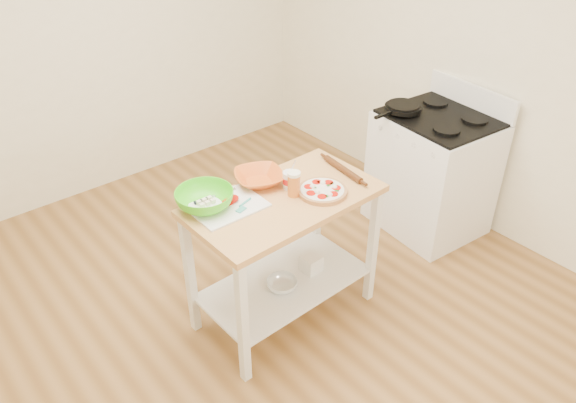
{
  "coord_description": "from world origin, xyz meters",
  "views": [
    {
      "loc": [
        -1.57,
        -2.13,
        2.65
      ],
      "look_at": [
        0.23,
        0.04,
        0.79
      ],
      "focal_mm": 35.0,
      "sensor_mm": 36.0,
      "label": 1
    }
  ],
  "objects_px": {
    "skillet": "(402,108)",
    "shelf_glass_bowl": "(282,284)",
    "prep_island": "(284,233)",
    "rolling_pin": "(343,169)",
    "orange_bowl": "(259,178)",
    "shelf_bin": "(311,263)",
    "yogurt_tub": "(290,180)",
    "gas_stove": "(432,172)",
    "pizza": "(322,191)",
    "cutting_board": "(227,205)",
    "knife": "(209,198)",
    "beer_pint": "(294,184)",
    "green_bowl": "(205,199)",
    "spatula": "(243,206)"
  },
  "relations": [
    {
      "from": "pizza",
      "to": "skillet",
      "type": "bearing_deg",
      "value": 18.86
    },
    {
      "from": "cutting_board",
      "to": "orange_bowl",
      "type": "height_order",
      "value": "orange_bowl"
    },
    {
      "from": "spatula",
      "to": "knife",
      "type": "distance_m",
      "value": 0.21
    },
    {
      "from": "shelf_glass_bowl",
      "to": "shelf_bin",
      "type": "bearing_deg",
      "value": 2.9
    },
    {
      "from": "gas_stove",
      "to": "knife",
      "type": "xyz_separation_m",
      "value": [
        -1.86,
        0.19,
        0.44
      ]
    },
    {
      "from": "pizza",
      "to": "green_bowl",
      "type": "relative_size",
      "value": 0.88
    },
    {
      "from": "skillet",
      "to": "spatula",
      "type": "height_order",
      "value": "skillet"
    },
    {
      "from": "skillet",
      "to": "yogurt_tub",
      "type": "height_order",
      "value": "yogurt_tub"
    },
    {
      "from": "cutting_board",
      "to": "shelf_glass_bowl",
      "type": "xyz_separation_m",
      "value": [
        0.26,
        -0.17,
        -0.62
      ]
    },
    {
      "from": "prep_island",
      "to": "yogurt_tub",
      "type": "xyz_separation_m",
      "value": [
        0.1,
        0.06,
        0.31
      ]
    },
    {
      "from": "gas_stove",
      "to": "orange_bowl",
      "type": "distance_m",
      "value": 1.61
    },
    {
      "from": "skillet",
      "to": "shelf_glass_bowl",
      "type": "relative_size",
      "value": 2.18
    },
    {
      "from": "pizza",
      "to": "gas_stove",
      "type": "bearing_deg",
      "value": 7.14
    },
    {
      "from": "prep_island",
      "to": "shelf_glass_bowl",
      "type": "relative_size",
      "value": 5.86
    },
    {
      "from": "prep_island",
      "to": "shelf_glass_bowl",
      "type": "height_order",
      "value": "prep_island"
    },
    {
      "from": "orange_bowl",
      "to": "green_bowl",
      "type": "distance_m",
      "value": 0.39
    },
    {
      "from": "knife",
      "to": "rolling_pin",
      "type": "xyz_separation_m",
      "value": [
        0.81,
        -0.26,
        0.0
      ]
    },
    {
      "from": "orange_bowl",
      "to": "rolling_pin",
      "type": "relative_size",
      "value": 0.83
    },
    {
      "from": "shelf_glass_bowl",
      "to": "spatula",
      "type": "bearing_deg",
      "value": 153.05
    },
    {
      "from": "rolling_pin",
      "to": "spatula",
      "type": "bearing_deg",
      "value": 174.18
    },
    {
      "from": "prep_island",
      "to": "yogurt_tub",
      "type": "relative_size",
      "value": 6.16
    },
    {
      "from": "spatula",
      "to": "shelf_bin",
      "type": "distance_m",
      "value": 0.75
    },
    {
      "from": "skillet",
      "to": "pizza",
      "type": "height_order",
      "value": "skillet"
    },
    {
      "from": "green_bowl",
      "to": "cutting_board",
      "type": "bearing_deg",
      "value": -38.4
    },
    {
      "from": "skillet",
      "to": "green_bowl",
      "type": "height_order",
      "value": "green_bowl"
    },
    {
      "from": "yogurt_tub",
      "to": "cutting_board",
      "type": "bearing_deg",
      "value": 170.07
    },
    {
      "from": "pizza",
      "to": "knife",
      "type": "relative_size",
      "value": 1.06
    },
    {
      "from": "cutting_board",
      "to": "knife",
      "type": "distance_m",
      "value": 0.12
    },
    {
      "from": "cutting_board",
      "to": "orange_bowl",
      "type": "distance_m",
      "value": 0.31
    },
    {
      "from": "orange_bowl",
      "to": "shelf_bin",
      "type": "xyz_separation_m",
      "value": [
        0.22,
        -0.24,
        -0.62
      ]
    },
    {
      "from": "prep_island",
      "to": "rolling_pin",
      "type": "relative_size",
      "value": 3.34
    },
    {
      "from": "green_bowl",
      "to": "yogurt_tub",
      "type": "bearing_deg",
      "value": -16.22
    },
    {
      "from": "pizza",
      "to": "rolling_pin",
      "type": "distance_m",
      "value": 0.28
    },
    {
      "from": "orange_bowl",
      "to": "yogurt_tub",
      "type": "xyz_separation_m",
      "value": [
        0.11,
        -0.16,
        0.02
      ]
    },
    {
      "from": "orange_bowl",
      "to": "beer_pint",
      "type": "bearing_deg",
      "value": -72.65
    },
    {
      "from": "shelf_glass_bowl",
      "to": "gas_stove",
      "type": "bearing_deg",
      "value": 3.51
    },
    {
      "from": "gas_stove",
      "to": "green_bowl",
      "type": "xyz_separation_m",
      "value": [
        -1.92,
        0.15,
        0.48
      ]
    },
    {
      "from": "skillet",
      "to": "green_bowl",
      "type": "xyz_separation_m",
      "value": [
        -1.76,
        -0.08,
        -0.02
      ]
    },
    {
      "from": "pizza",
      "to": "shelf_bin",
      "type": "xyz_separation_m",
      "value": [
        0.0,
        0.08,
        -0.6
      ]
    },
    {
      "from": "knife",
      "to": "green_bowl",
      "type": "relative_size",
      "value": 0.83
    },
    {
      "from": "yogurt_tub",
      "to": "shelf_glass_bowl",
      "type": "bearing_deg",
      "value": -145.93
    },
    {
      "from": "spatula",
      "to": "knife",
      "type": "bearing_deg",
      "value": 102.39
    },
    {
      "from": "skillet",
      "to": "shelf_glass_bowl",
      "type": "xyz_separation_m",
      "value": [
        -1.41,
        -0.33,
        -0.68
      ]
    },
    {
      "from": "spatula",
      "to": "shelf_bin",
      "type": "height_order",
      "value": "spatula"
    },
    {
      "from": "prep_island",
      "to": "orange_bowl",
      "type": "distance_m",
      "value": 0.36
    },
    {
      "from": "pizza",
      "to": "spatula",
      "type": "distance_m",
      "value": 0.48
    },
    {
      "from": "skillet",
      "to": "spatula",
      "type": "xyz_separation_m",
      "value": [
        -1.6,
        -0.23,
        -0.06
      ]
    },
    {
      "from": "yogurt_tub",
      "to": "shelf_glass_bowl",
      "type": "relative_size",
      "value": 0.95
    },
    {
      "from": "spatula",
      "to": "yogurt_tub",
      "type": "distance_m",
      "value": 0.34
    },
    {
      "from": "yogurt_tub",
      "to": "beer_pint",
      "type": "bearing_deg",
      "value": -114.8
    }
  ]
}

